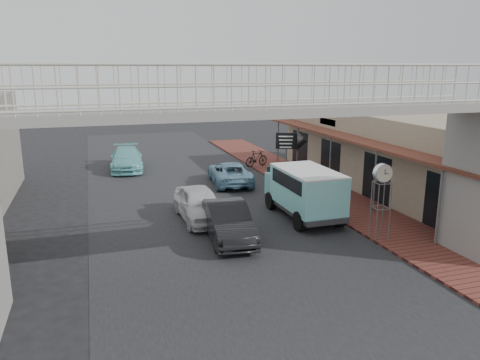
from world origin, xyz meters
TOP-DOWN VIEW (x-y plane):
  - ground at (0.00, 0.00)m, footprint 120.00×120.00m
  - road_strip at (0.00, 0.00)m, footprint 10.00×60.00m
  - sidewalk at (6.50, 3.00)m, footprint 3.00×40.00m
  - shophouse_row at (10.97, 4.00)m, footprint 7.20×18.00m
  - footbridge at (0.00, -4.00)m, footprint 16.40×2.40m
  - white_hatchback at (-0.50, 2.56)m, footprint 1.75×4.15m
  - dark_sedan at (0.00, 0.01)m, footprint 1.79×4.28m
  - angkot_curb at (2.50, 8.20)m, footprint 2.50×4.58m
  - angkot_far at (-2.63, 13.70)m, footprint 2.25×4.84m
  - angkot_van at (3.80, 1.44)m, footprint 2.05×4.41m
  - motorcycle_near at (5.30, 3.75)m, footprint 1.68×0.77m
  - motorcycle_far at (5.30, 11.66)m, footprint 1.79×1.04m
  - street_clock at (5.30, -1.82)m, footprint 0.70×0.59m
  - arrow_sign at (5.86, 6.42)m, footprint 1.76×1.18m

SIDE VIEW (x-z plane):
  - ground at x=0.00m, z-range 0.00..0.00m
  - road_strip at x=0.00m, z-range 0.00..0.01m
  - sidewalk at x=6.50m, z-range 0.00..0.10m
  - motorcycle_near at x=5.30m, z-range 0.10..0.95m
  - angkot_curb at x=2.50m, z-range 0.00..1.22m
  - motorcycle_far at x=5.30m, z-range 0.10..1.14m
  - angkot_far at x=-2.63m, z-range 0.00..1.37m
  - dark_sedan at x=0.00m, z-range 0.00..1.37m
  - white_hatchback at x=-0.50m, z-range 0.00..1.40m
  - angkot_van at x=3.80m, z-range 0.29..2.44m
  - shophouse_row at x=10.97m, z-range 0.01..4.01m
  - street_clock at x=5.30m, z-range 1.03..3.84m
  - arrow_sign at x=5.86m, z-range 1.00..3.91m
  - footbridge at x=0.00m, z-range 0.01..6.35m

